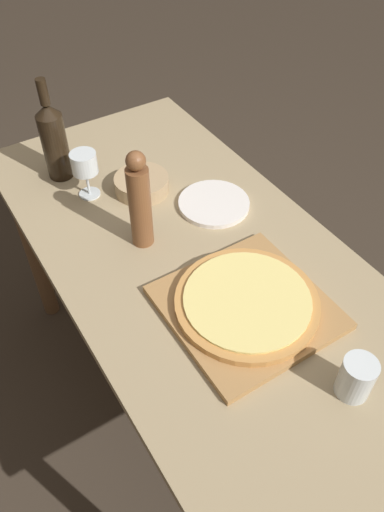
% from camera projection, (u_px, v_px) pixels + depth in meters
% --- Properties ---
extents(ground_plane, '(12.00, 12.00, 0.00)m').
position_uv_depth(ground_plane, '(195.00, 400.00, 1.85)').
color(ground_plane, '#382D23').
extents(dining_table, '(0.70, 1.49, 0.78)m').
position_uv_depth(dining_table, '(196.00, 282.00, 1.38)').
color(dining_table, '#9E8966').
rests_on(dining_table, ground_plane).
extents(cutting_board, '(0.35, 0.35, 0.02)m').
position_uv_depth(cutting_board, '(247.00, 306.00, 1.16)').
color(cutting_board, '#A87A47').
rests_on(cutting_board, dining_table).
extents(pizza, '(0.33, 0.33, 0.02)m').
position_uv_depth(pizza, '(248.00, 301.00, 1.15)').
color(pizza, '#C68947').
rests_on(pizza, cutting_board).
extents(wine_bottle, '(0.07, 0.07, 0.31)m').
position_uv_depth(wine_bottle, '(54.00, 140.00, 1.44)').
color(wine_bottle, black).
rests_on(wine_bottle, dining_table).
extents(pepper_mill, '(0.06, 0.06, 0.28)m').
position_uv_depth(pepper_mill, '(140.00, 202.00, 1.23)').
color(pepper_mill, brown).
rests_on(pepper_mill, dining_table).
extents(wine_glass, '(0.07, 0.07, 0.14)m').
position_uv_depth(wine_glass, '(84.00, 165.00, 1.39)').
color(wine_glass, silver).
rests_on(wine_glass, dining_table).
extents(small_bowl, '(0.16, 0.16, 0.05)m').
position_uv_depth(small_bowl, '(142.00, 184.00, 1.46)').
color(small_bowl, tan).
rests_on(small_bowl, dining_table).
extents(drinking_tumbler, '(0.07, 0.07, 0.10)m').
position_uv_depth(drinking_tumbler, '(356.00, 378.00, 0.99)').
color(drinking_tumbler, silver).
rests_on(drinking_tumbler, dining_table).
extents(dinner_plate, '(0.20, 0.20, 0.01)m').
position_uv_depth(dinner_plate, '(214.00, 203.00, 1.42)').
color(dinner_plate, white).
rests_on(dinner_plate, dining_table).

